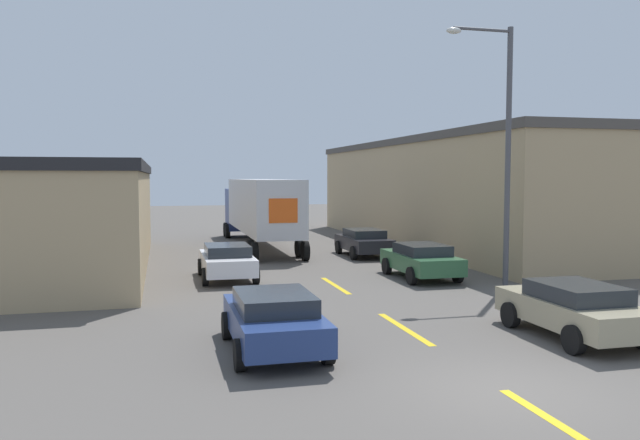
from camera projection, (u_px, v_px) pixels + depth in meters
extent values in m
plane|color=#56514C|center=(505.00, 391.00, 11.73)|extent=(160.00, 160.00, 0.00)
cube|color=gold|center=(564.00, 428.00, 10.03)|extent=(0.20, 3.64, 0.01)
cube|color=gold|center=(404.00, 328.00, 16.62)|extent=(0.20, 3.64, 0.01)
cube|color=gold|center=(335.00, 285.00, 23.20)|extent=(0.20, 3.64, 0.01)
cube|color=tan|center=(9.00, 221.00, 27.06)|extent=(11.53, 19.42, 4.22)
cube|color=#232326|center=(7.00, 168.00, 26.90)|extent=(11.73, 19.62, 0.40)
cube|color=tan|center=(479.00, 195.00, 38.49)|extent=(11.77, 28.49, 5.88)
cube|color=#4C4742|center=(479.00, 144.00, 38.28)|extent=(11.97, 28.69, 0.40)
cube|color=navy|center=(244.00, 209.00, 42.13)|extent=(2.34, 2.65, 2.76)
cube|color=silver|center=(262.00, 205.00, 34.68)|extent=(2.49, 12.09, 2.84)
cube|color=#E55619|center=(283.00, 211.00, 28.82)|extent=(1.35, 0.03, 1.14)
cylinder|color=black|center=(262.00, 229.00, 42.85)|extent=(0.28, 0.96, 0.96)
cylinder|color=black|center=(226.00, 230.00, 42.24)|extent=(0.28, 0.96, 0.96)
cylinder|color=black|center=(264.00, 230.00, 41.82)|extent=(0.28, 0.96, 0.96)
cylinder|color=black|center=(227.00, 231.00, 41.21)|extent=(0.28, 0.96, 0.96)
cylinder|color=black|center=(299.00, 248.00, 31.40)|extent=(0.28, 0.96, 0.96)
cylinder|color=black|center=(250.00, 249.00, 30.79)|extent=(0.28, 0.96, 0.96)
cylinder|color=black|center=(305.00, 251.00, 30.05)|extent=(0.28, 0.96, 0.96)
cylinder|color=black|center=(255.00, 252.00, 29.44)|extent=(0.28, 0.96, 0.96)
cube|color=tan|center=(573.00, 311.00, 15.65)|extent=(1.89, 4.28, 0.64)
cube|color=#23282D|center=(577.00, 292.00, 15.49)|extent=(1.66, 2.23, 0.40)
cylinder|color=black|center=(572.00, 311.00, 17.19)|extent=(0.22, 0.68, 0.68)
cylinder|color=black|center=(510.00, 315.00, 16.72)|extent=(0.22, 0.68, 0.68)
cylinder|color=black|center=(574.00, 340.00, 14.15)|extent=(0.22, 0.68, 0.68)
cube|color=#2D5B38|center=(421.00, 262.00, 24.82)|extent=(1.89, 4.28, 0.64)
cube|color=#23282D|center=(422.00, 249.00, 24.66)|extent=(1.66, 2.23, 0.40)
cylinder|color=black|center=(429.00, 265.00, 26.36)|extent=(0.22, 0.68, 0.68)
cylinder|color=black|center=(387.00, 266.00, 25.89)|extent=(0.22, 0.68, 0.68)
cylinder|color=black|center=(458.00, 274.00, 23.79)|extent=(0.22, 0.68, 0.68)
cylinder|color=black|center=(412.00, 276.00, 23.32)|extent=(0.22, 0.68, 0.68)
cube|color=silver|center=(227.00, 263.00, 24.59)|extent=(1.89, 4.28, 0.64)
cube|color=#23282D|center=(227.00, 250.00, 24.43)|extent=(1.66, 2.23, 0.40)
cylinder|color=black|center=(247.00, 265.00, 26.12)|extent=(0.22, 0.68, 0.68)
cylinder|color=black|center=(201.00, 267.00, 25.66)|extent=(0.22, 0.68, 0.68)
cylinder|color=black|center=(256.00, 275.00, 23.56)|extent=(0.22, 0.68, 0.68)
cylinder|color=black|center=(205.00, 277.00, 23.09)|extent=(0.22, 0.68, 0.68)
cube|color=navy|center=(273.00, 323.00, 14.44)|extent=(1.89, 4.28, 0.64)
cube|color=#23282D|center=(274.00, 301.00, 14.28)|extent=(1.66, 2.23, 0.40)
cylinder|color=black|center=(301.00, 321.00, 15.98)|extent=(0.22, 0.68, 0.68)
cylinder|color=black|center=(227.00, 325.00, 15.52)|extent=(0.22, 0.68, 0.68)
cylinder|color=black|center=(328.00, 349.00, 13.41)|extent=(0.22, 0.68, 0.68)
cylinder|color=black|center=(240.00, 355.00, 12.95)|extent=(0.22, 0.68, 0.68)
cube|color=black|center=(363.00, 243.00, 31.85)|extent=(1.89, 4.28, 0.64)
cube|color=#23282D|center=(364.00, 233.00, 31.69)|extent=(1.66, 2.23, 0.40)
cylinder|color=black|center=(372.00, 246.00, 33.38)|extent=(0.22, 0.68, 0.68)
cylinder|color=black|center=(339.00, 247.00, 32.92)|extent=(0.22, 0.68, 0.68)
cylinder|color=black|center=(390.00, 252.00, 30.82)|extent=(0.22, 0.68, 0.68)
cylinder|color=black|center=(354.00, 253.00, 30.35)|extent=(0.22, 0.68, 0.68)
cylinder|color=#4C4C51|center=(508.00, 159.00, 22.58)|extent=(0.20, 0.20, 9.39)
cylinder|color=#4C4C51|center=(482.00, 30.00, 21.99)|extent=(2.22, 0.11, 0.11)
ellipsoid|color=silver|center=(454.00, 31.00, 21.73)|extent=(0.56, 0.32, 0.22)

